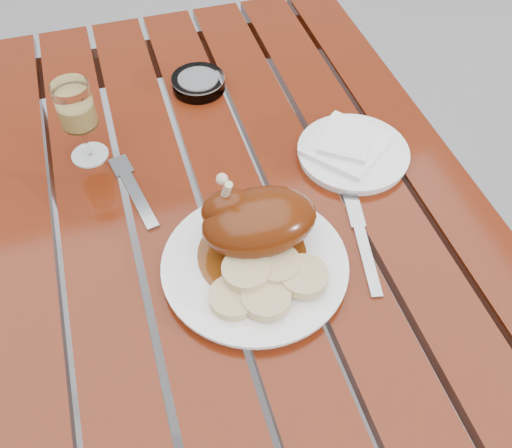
{
  "coord_description": "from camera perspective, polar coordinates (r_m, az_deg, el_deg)",
  "views": [
    {
      "loc": [
        -0.15,
        -0.62,
        1.45
      ],
      "look_at": [
        0.01,
        -0.09,
        0.78
      ],
      "focal_mm": 40.0,
      "sensor_mm": 36.0,
      "label": 1
    }
  ],
  "objects": [
    {
      "name": "roast_duck",
      "position": [
        0.83,
        -0.15,
        0.25
      ],
      "size": [
        0.19,
        0.16,
        0.12
      ],
      "color": "#602A0B",
      "rests_on": "dinner_plate"
    },
    {
      "name": "bread_dumplings",
      "position": [
        0.8,
        0.93,
        -5.71
      ],
      "size": [
        0.17,
        0.12,
        0.03
      ],
      "color": "tan",
      "rests_on": "dinner_plate"
    },
    {
      "name": "ground",
      "position": [
        1.58,
        -1.29,
        -15.97
      ],
      "size": [
        60.0,
        60.0,
        0.0
      ],
      "primitive_type": "plane",
      "color": "slate",
      "rests_on": "ground"
    },
    {
      "name": "table",
      "position": [
        1.25,
        -1.6,
        -9.07
      ],
      "size": [
        0.8,
        1.2,
        0.75
      ],
      "primitive_type": "cube",
      "color": "maroon",
      "rests_on": "ground"
    },
    {
      "name": "ashtray",
      "position": [
        1.16,
        -5.78,
        13.85
      ],
      "size": [
        0.12,
        0.12,
        0.03
      ],
      "primitive_type": "cylinder",
      "rotation": [
        0.0,
        0.0,
        -0.12
      ],
      "color": "#B2B7BC",
      "rests_on": "table"
    },
    {
      "name": "fork",
      "position": [
        0.97,
        -11.93,
        2.95
      ],
      "size": [
        0.05,
        0.17,
        0.01
      ],
      "primitive_type": "cube",
      "rotation": [
        0.0,
        0.0,
        0.19
      ],
      "color": "gray",
      "rests_on": "table"
    },
    {
      "name": "napkin",
      "position": [
        1.02,
        9.03,
        7.82
      ],
      "size": [
        0.18,
        0.17,
        0.01
      ],
      "primitive_type": "cube",
      "rotation": [
        0.0,
        0.0,
        0.67
      ],
      "color": "white",
      "rests_on": "side_plate"
    },
    {
      "name": "wine_glass",
      "position": [
        1.01,
        -17.18,
        9.67
      ],
      "size": [
        0.08,
        0.08,
        0.15
      ],
      "primitive_type": "cylinder",
      "rotation": [
        0.0,
        0.0,
        0.17
      ],
      "color": "#D9BC62",
      "rests_on": "table"
    },
    {
      "name": "knife",
      "position": [
        0.89,
        10.77,
        -2.35
      ],
      "size": [
        0.05,
        0.18,
        0.01
      ],
      "primitive_type": "cube",
      "rotation": [
        0.0,
        0.0,
        -0.21
      ],
      "color": "gray",
      "rests_on": "table"
    },
    {
      "name": "side_plate",
      "position": [
        1.02,
        9.67,
        7.0
      ],
      "size": [
        0.25,
        0.25,
        0.02
      ],
      "primitive_type": "cylinder",
      "rotation": [
        0.0,
        0.0,
        -0.32
      ],
      "color": "white",
      "rests_on": "table"
    },
    {
      "name": "dinner_plate",
      "position": [
        0.85,
        -0.12,
        -4.2
      ],
      "size": [
        0.35,
        0.35,
        0.02
      ],
      "primitive_type": "cylinder",
      "rotation": [
        0.0,
        0.0,
        0.34
      ],
      "color": "white",
      "rests_on": "table"
    }
  ]
}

